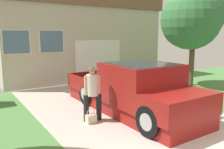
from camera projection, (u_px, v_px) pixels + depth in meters
The scene contains 5 objects.
pickup_truck at pixel (138, 92), 7.52m from camera, with size 2.21×5.47×1.64m.
person_with_hat at pixel (92, 90), 6.88m from camera, with size 0.53×0.37×1.64m.
handbag at pixel (91, 118), 6.81m from camera, with size 0.28×0.20×0.42m.
house_with_garage at pixel (73, 36), 14.81m from camera, with size 9.53×5.67×4.83m.
front_yard_tree at pixel (192, 20), 11.36m from camera, with size 2.91×2.98×4.61m.
Camera 1 is at (-4.38, -2.00, 2.49)m, focal length 38.17 mm.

